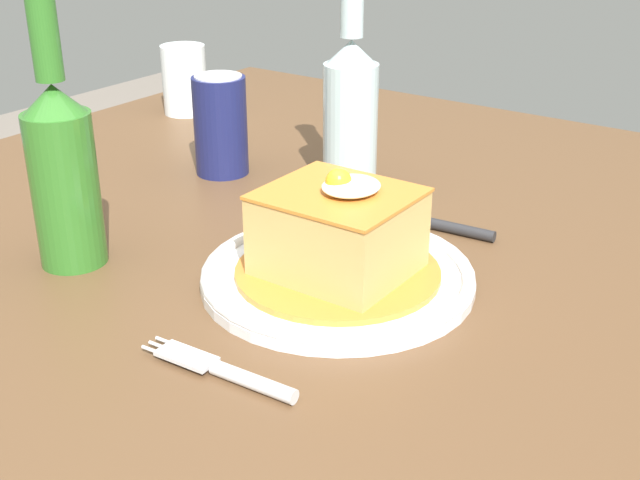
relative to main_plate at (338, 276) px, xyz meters
The scene contains 9 objects.
dining_table 0.21m from the main_plate, 112.21° to the left, with size 1.43×0.95×0.77m.
main_plate is the anchor object (origin of this frame).
sandwich_meal 0.04m from the main_plate, 57.00° to the right, with size 0.19×0.19×0.10m.
fork 0.18m from the main_plate, behind, with size 0.02×0.14×0.01m.
knife 0.17m from the main_plate, ahead, with size 0.03×0.17×0.01m.
soda_can 0.34m from the main_plate, 59.72° to the left, with size 0.07×0.07×0.12m.
beer_bottle_green 0.28m from the main_plate, 114.48° to the left, with size 0.06×0.06×0.27m.
beer_bottle_clear 0.27m from the main_plate, 30.79° to the left, with size 0.06×0.06×0.27m.
drinking_glass 0.62m from the main_plate, 56.45° to the left, with size 0.07×0.07×0.10m.
Camera 1 is at (-0.50, -0.54, 1.13)m, focal length 46.42 mm.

